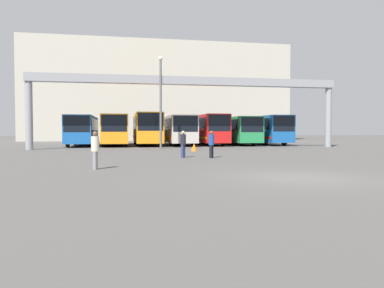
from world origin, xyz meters
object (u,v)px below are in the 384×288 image
at_px(pedestrian_mid_left, 211,144).
at_px(lamp_post, 161,99).
at_px(bus_slot_6, 264,128).
at_px(bus_slot_4, 206,128).
at_px(bus_slot_3, 178,129).
at_px(pedestrian_near_right, 95,149).
at_px(traffic_cone, 194,147).
at_px(pedestrian_near_center, 183,143).
at_px(bus_slot_0, 82,129).
at_px(bus_slot_1, 115,128).
at_px(bus_slot_2, 147,127).
at_px(bus_slot_5, 235,129).

distance_m(pedestrian_mid_left, lamp_post, 11.94).
xyz_separation_m(bus_slot_6, pedestrian_mid_left, (-10.78, -19.18, -0.98)).
distance_m(bus_slot_4, pedestrian_mid_left, 20.40).
bearing_deg(bus_slot_3, bus_slot_6, -0.12).
bearing_deg(lamp_post, bus_slot_3, 71.65).
bearing_deg(bus_slot_4, pedestrian_mid_left, -101.75).
xyz_separation_m(pedestrian_near_right, traffic_cone, (6.54, 12.48, -0.53)).
distance_m(bus_slot_4, traffic_cone, 13.39).
bearing_deg(pedestrian_near_center, bus_slot_0, -111.34).
bearing_deg(pedestrian_near_center, bus_slot_6, -167.23).
relative_size(bus_slot_0, bus_slot_3, 0.95).
bearing_deg(bus_slot_1, bus_slot_3, 1.81).
height_order(bus_slot_2, pedestrian_near_right, bus_slot_2).
relative_size(pedestrian_near_center, traffic_cone, 2.63).
height_order(bus_slot_5, pedestrian_near_right, bus_slot_5).
relative_size(bus_slot_1, lamp_post, 1.28).
bearing_deg(bus_slot_5, traffic_cone, -120.04).
xyz_separation_m(bus_slot_1, bus_slot_6, (16.59, 0.19, 0.01)).
height_order(bus_slot_0, pedestrian_mid_left, bus_slot_0).
relative_size(bus_slot_2, pedestrian_near_center, 7.52).
distance_m(bus_slot_1, bus_slot_2, 3.42).
xyz_separation_m(bus_slot_0, bus_slot_4, (13.27, 1.01, 0.11)).
relative_size(bus_slot_2, traffic_cone, 19.76).
relative_size(bus_slot_1, bus_slot_3, 0.96).
height_order(bus_slot_4, bus_slot_6, bus_slot_4).
xyz_separation_m(bus_slot_4, traffic_cone, (-3.79, -12.75, -1.56)).
height_order(pedestrian_near_right, pedestrian_near_center, pedestrian_near_center).
bearing_deg(bus_slot_2, bus_slot_3, -10.25).
xyz_separation_m(bus_slot_3, lamp_post, (-2.63, -7.92, 2.56)).
bearing_deg(bus_slot_0, bus_slot_5, 1.89).
distance_m(bus_slot_2, bus_slot_3, 3.37).
height_order(pedestrian_mid_left, traffic_cone, pedestrian_mid_left).
bearing_deg(bus_slot_1, bus_slot_5, 2.11).
bearing_deg(bus_slot_4, traffic_cone, -106.54).
distance_m(bus_slot_0, bus_slot_3, 9.96).
xyz_separation_m(bus_slot_4, lamp_post, (-5.95, -8.67, 2.49)).
distance_m(bus_slot_6, pedestrian_mid_left, 22.02).
xyz_separation_m(pedestrian_near_right, pedestrian_mid_left, (6.18, 5.29, 0.01)).
distance_m(pedestrian_near_center, lamp_post, 11.28).
height_order(bus_slot_4, pedestrian_near_center, bus_slot_4).
bearing_deg(pedestrian_near_center, bus_slot_1, -120.74).
bearing_deg(bus_slot_4, bus_slot_2, -178.75).
bearing_deg(bus_slot_3, lamp_post, -108.35).
bearing_deg(bus_slot_2, traffic_cone, -77.27).
bearing_deg(pedestrian_near_right, bus_slot_0, -165.80).
height_order(bus_slot_0, bus_slot_1, bus_slot_1).
bearing_deg(bus_slot_0, bus_slot_3, 1.55).
xyz_separation_m(bus_slot_6, pedestrian_near_right, (-16.96, -24.47, -0.99)).
xyz_separation_m(pedestrian_near_center, traffic_cone, (1.93, 6.64, -0.54)).
bearing_deg(bus_slot_0, traffic_cone, -51.07).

